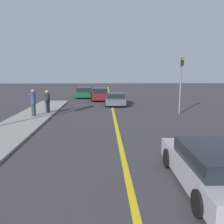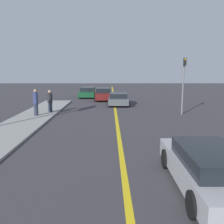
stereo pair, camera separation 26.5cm
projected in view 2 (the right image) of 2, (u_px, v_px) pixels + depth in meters
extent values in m
cube|color=gold|center=(116.00, 115.00, 18.19)|extent=(0.20, 60.00, 0.01)
cube|color=gray|center=(10.00, 132.00, 13.16)|extent=(2.65, 25.91, 0.11)
cube|color=#9E9EA3|center=(207.00, 172.00, 6.99)|extent=(1.78, 4.72, 0.61)
cube|color=black|center=(212.00, 157.00, 6.67)|extent=(1.56, 2.60, 0.43)
cylinder|color=black|center=(166.00, 159.00, 8.46)|extent=(0.23, 0.65, 0.65)
cylinder|color=black|center=(215.00, 159.00, 8.46)|extent=(0.23, 0.65, 0.65)
cylinder|color=black|center=(194.00, 205.00, 5.58)|extent=(0.23, 0.65, 0.65)
cube|color=#4C5156|center=(118.00, 100.00, 23.46)|extent=(1.91, 4.02, 0.55)
cube|color=black|center=(118.00, 95.00, 23.18)|extent=(1.64, 2.23, 0.41)
cylinder|color=black|center=(110.00, 100.00, 24.71)|extent=(0.24, 0.66, 0.65)
cylinder|color=black|center=(127.00, 100.00, 24.68)|extent=(0.24, 0.66, 0.65)
cylinder|color=black|center=(109.00, 103.00, 22.28)|extent=(0.24, 0.66, 0.65)
cylinder|color=black|center=(128.00, 103.00, 22.25)|extent=(0.24, 0.66, 0.65)
cube|color=maroon|center=(103.00, 95.00, 27.15)|extent=(1.95, 4.07, 0.67)
cube|color=black|center=(103.00, 90.00, 26.85)|extent=(1.64, 2.27, 0.48)
cylinder|color=black|center=(96.00, 96.00, 28.34)|extent=(0.26, 0.70, 0.69)
cylinder|color=black|center=(110.00, 96.00, 28.44)|extent=(0.26, 0.70, 0.69)
cylinder|color=black|center=(96.00, 98.00, 25.91)|extent=(0.26, 0.70, 0.69)
cylinder|color=black|center=(111.00, 98.00, 26.02)|extent=(0.26, 0.70, 0.69)
cube|color=#144728|center=(88.00, 93.00, 30.17)|extent=(1.90, 4.59, 0.57)
cube|color=black|center=(88.00, 89.00, 29.85)|extent=(1.65, 2.54, 0.47)
cylinder|color=black|center=(83.00, 93.00, 31.59)|extent=(0.23, 0.61, 0.61)
cylinder|color=black|center=(96.00, 93.00, 31.58)|extent=(0.23, 0.61, 0.61)
cylinder|color=black|center=(79.00, 96.00, 28.81)|extent=(0.23, 0.61, 0.61)
cylinder|color=black|center=(94.00, 96.00, 28.79)|extent=(0.23, 0.61, 0.61)
cylinder|color=#282D3D|center=(36.00, 110.00, 17.46)|extent=(0.29, 0.29, 0.81)
cylinder|color=navy|center=(35.00, 98.00, 17.32)|extent=(0.34, 0.34, 0.81)
sphere|color=tan|center=(35.00, 91.00, 17.24)|extent=(0.22, 0.22, 0.22)
cylinder|color=#282D3D|center=(50.00, 107.00, 18.94)|extent=(0.32, 0.32, 0.71)
cylinder|color=#232328|center=(50.00, 98.00, 18.82)|extent=(0.38, 0.38, 0.71)
sphere|color=tan|center=(50.00, 92.00, 18.74)|extent=(0.25, 0.25, 0.25)
cylinder|color=slate|center=(183.00, 87.00, 18.19)|extent=(0.12, 0.12, 4.11)
cube|color=black|center=(185.00, 62.00, 17.71)|extent=(0.18, 0.18, 0.55)
sphere|color=orange|center=(185.00, 59.00, 17.59)|extent=(0.14, 0.14, 0.14)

